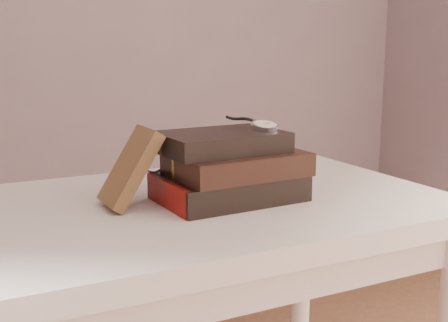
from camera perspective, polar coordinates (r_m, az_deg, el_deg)
name	(u,v)px	position (r m, az deg, el deg)	size (l,w,h in m)	color
table	(182,248)	(1.11, -4.17, -8.62)	(1.00, 0.60, 0.75)	silver
book_stack	(229,168)	(1.08, 0.55, -0.72)	(0.27, 0.19, 0.13)	black
journal	(130,168)	(1.04, -9.27, -0.68)	(0.02, 0.10, 0.15)	#48311B
pocket_watch	(263,125)	(1.09, 3.88, 3.55)	(0.06, 0.16, 0.02)	silver
eyeglasses	(165,158)	(1.11, -5.88, 0.28)	(0.11, 0.13, 0.05)	silver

